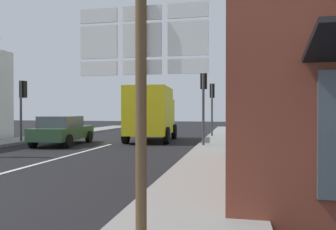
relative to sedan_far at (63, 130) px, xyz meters
name	(u,v)px	position (x,y,z in m)	size (l,w,h in m)	color
ground_plane	(95,149)	(2.31, -1.25, -0.76)	(80.00, 80.00, 0.00)	black
sidewalk_right	(217,157)	(7.99, -3.25, -0.69)	(2.27, 44.00, 0.14)	gray
lane_centre_stripe	(45,162)	(2.31, -5.25, -0.75)	(0.16, 12.00, 0.01)	silver
sedan_far	(63,130)	(0.00, 0.00, 0.00)	(2.25, 4.33, 1.47)	#2D5133
delivery_truck	(151,112)	(3.90, 2.92, 0.89)	(2.77, 5.14, 3.05)	yellow
route_sign_post	(141,89)	(7.48, -11.29, 1.24)	(1.66, 0.14, 3.20)	brown
traffic_light_far_right	(212,98)	(7.15, 5.98, 1.82)	(0.30, 0.49, 3.49)	#47474C
traffic_light_near_left	(23,97)	(-2.54, 0.37, 1.72)	(0.30, 0.49, 3.35)	#47474C
traffic_light_near_right	(204,90)	(7.15, 0.24, 1.96)	(0.30, 0.49, 3.67)	#47474C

